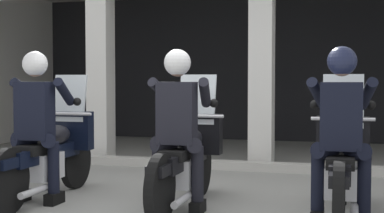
% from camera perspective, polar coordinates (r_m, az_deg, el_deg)
% --- Properties ---
extents(ground_plane, '(80.00, 80.00, 0.00)m').
position_cam_1_polar(ground_plane, '(8.79, 4.81, -5.78)').
color(ground_plane, gray).
extents(station_building, '(11.56, 4.25, 3.25)m').
position_cam_1_polar(station_building, '(10.83, 8.68, 6.81)').
color(station_building, black).
rests_on(station_building, ground).
extents(kerb_strip, '(11.06, 0.24, 0.12)m').
position_cam_1_polar(kerb_strip, '(8.27, 6.32, -5.90)').
color(kerb_strip, '#B7B5AD').
rests_on(kerb_strip, ground).
extents(motorcycle_left, '(0.62, 2.04, 1.35)m').
position_cam_1_polar(motorcycle_left, '(6.49, -13.78, -4.40)').
color(motorcycle_left, black).
rests_on(motorcycle_left, ground).
extents(police_officer_left, '(0.63, 0.61, 1.58)m').
position_cam_1_polar(police_officer_left, '(6.21, -15.12, -0.68)').
color(police_officer_left, black).
rests_on(police_officer_left, ground).
extents(motorcycle_center, '(0.62, 2.04, 1.35)m').
position_cam_1_polar(motorcycle_center, '(5.90, -0.57, -5.03)').
color(motorcycle_center, black).
rests_on(motorcycle_center, ground).
extents(police_officer_center, '(0.63, 0.61, 1.58)m').
position_cam_1_polar(police_officer_center, '(5.59, -1.40, -0.95)').
color(police_officer_center, black).
rests_on(police_officer_center, ground).
extents(motorcycle_right, '(0.62, 2.04, 1.35)m').
position_cam_1_polar(motorcycle_right, '(5.60, 14.58, -5.53)').
color(motorcycle_right, black).
rests_on(motorcycle_right, ground).
extents(police_officer_right, '(0.63, 0.61, 1.58)m').
position_cam_1_polar(police_officer_right, '(5.27, 14.56, -1.25)').
color(police_officer_right, black).
rests_on(police_officer_right, ground).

